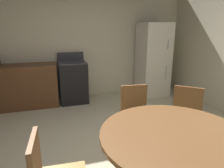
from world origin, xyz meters
The scene contains 8 objects.
ground_plane centered at (0.00, 0.00, 0.00)m, with size 14.00×14.00×0.00m, color beige.
wall_back centered at (0.00, 2.85, 1.35)m, with size 5.58×0.12×2.70m, color beige.
kitchen_counter centered at (-1.51, 2.45, 0.45)m, with size 1.97×0.60×0.90m, color brown.
oven_range centered at (-0.17, 2.45, 0.47)m, with size 0.60×0.60×1.10m.
refrigerator centered at (1.80, 2.40, 0.88)m, with size 0.68×0.68×1.76m.
dining_table centered at (0.36, -0.66, 0.61)m, with size 1.30×1.30×0.76m.
chair_north centered at (0.45, 0.37, 0.50)m, with size 0.44×0.44×0.87m.
chair_northeast centered at (1.06, 0.09, 0.50)m, with size 0.57×0.57×0.87m.
Camera 1 is at (-0.61, -1.97, 1.63)m, focal length 31.88 mm.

